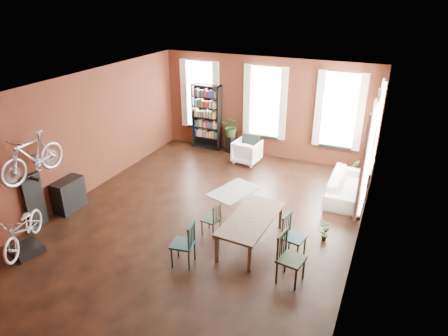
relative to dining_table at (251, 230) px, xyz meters
The scene contains 19 objects.
room 2.39m from the dining_table, 137.21° to the left, with size 9.00×9.04×3.22m.
dining_table is the anchor object (origin of this frame).
dining_chair_a 1.57m from the dining_table, 129.51° to the right, with size 0.44×0.44×0.96m, color #183436.
dining_chair_b 0.95m from the dining_table, behind, with size 0.36×0.36×0.79m, color black.
dining_chair_c 1.41m from the dining_table, 37.52° to the right, with size 0.47×0.47×1.02m, color black.
dining_chair_d 0.97m from the dining_table, ahead, with size 0.43×0.43×0.94m, color #1B3C3A.
bookshelf 5.89m from the dining_table, 125.59° to the left, with size 1.00×0.32×2.20m, color black.
white_armchair 4.44m from the dining_table, 112.14° to the left, with size 0.77×0.72×0.79m, color white.
cream_sofa 3.42m from the dining_table, 62.99° to the left, with size 2.08×0.61×0.81m, color beige.
striped_rug 2.49m from the dining_table, 121.09° to the left, with size 0.88×1.41×0.01m, color black.
bike_trainer 4.76m from the dining_table, 151.65° to the right, with size 0.56×0.56×0.16m, color black.
bike_wall_rack 5.00m from the dining_table, 164.24° to the right, with size 0.16×0.60×1.30m, color black.
console_table 4.70m from the dining_table, behind, with size 0.40×0.80×0.80m, color black.
plant_stand 5.33m from the dining_table, 117.93° to the left, with size 0.27×0.27×0.55m, color black.
plant_by_sofa 4.47m from the dining_table, 69.42° to the left, with size 0.35×0.63×0.28m, color #355F26.
plant_small 1.65m from the dining_table, 28.22° to the left, with size 0.25×0.47×0.17m, color #2E5421.
bicycle_floor 4.77m from the dining_table, 151.79° to the right, with size 0.56×0.85×1.61m, color beige.
bicycle_hung 5.08m from the dining_table, 163.42° to the right, with size 0.47×1.00×1.66m, color #A5A8AD.
plant_on_stand 5.36m from the dining_table, 117.59° to the left, with size 0.61×0.68×0.53m, color #2B4E1F.
Camera 1 is at (3.83, -7.33, 5.12)m, focal length 32.00 mm.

